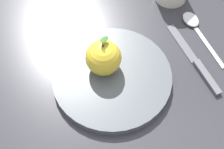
# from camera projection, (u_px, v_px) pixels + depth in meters

# --- Properties ---
(ground_plane) EXTENTS (2.40, 2.40, 0.00)m
(ground_plane) POSITION_uv_depth(u_px,v_px,m) (133.00, 77.00, 0.65)
(ground_plane) COLOR #2D2D33
(dinner_plate) EXTENTS (0.25, 0.25, 0.02)m
(dinner_plate) POSITION_uv_depth(u_px,v_px,m) (112.00, 77.00, 0.63)
(dinner_plate) COLOR #4C5156
(dinner_plate) RESTS_ON ground_plane
(apple) EXTENTS (0.07, 0.07, 0.09)m
(apple) POSITION_uv_depth(u_px,v_px,m) (104.00, 57.00, 0.61)
(apple) COLOR gold
(apple) RESTS_ON dinner_plate
(knife) EXTENTS (0.18, 0.13, 0.01)m
(knife) POSITION_uv_depth(u_px,v_px,m) (197.00, 64.00, 0.66)
(knife) COLOR #59595E
(knife) RESTS_ON ground_plane
(spoon) EXTENTS (0.15, 0.11, 0.01)m
(spoon) POSITION_uv_depth(u_px,v_px,m) (195.00, 25.00, 0.71)
(spoon) COLOR silver
(spoon) RESTS_ON ground_plane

